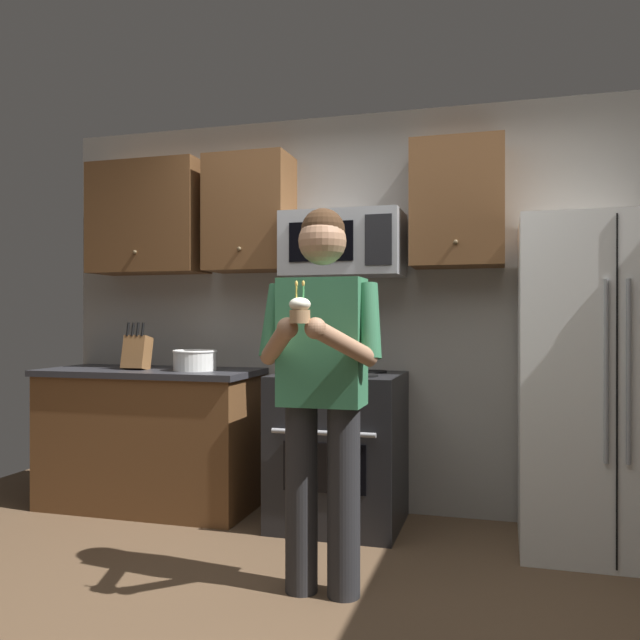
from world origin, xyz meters
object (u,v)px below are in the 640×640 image
microwave (343,245)px  knife_block (137,352)px  oven_range (339,449)px  cupcake (300,310)px  refrigerator (606,384)px  person (322,376)px  bowl_large_white (195,360)px

microwave → knife_block: bearing=-173.8°
oven_range → cupcake: (0.17, -1.33, 0.83)m
oven_range → microwave: bearing=90.0°
knife_block → cupcake: (1.54, -1.30, 0.26)m
oven_range → refrigerator: bearing=-1.5°
refrigerator → person: size_ratio=1.02×
knife_block → bowl_large_white: 0.42m
bowl_large_white → knife_block: bearing=-177.7°
microwave → knife_block: size_ratio=2.31×
knife_block → bowl_large_white: bearing=2.3°
microwave → cupcake: (0.17, -1.45, -0.43)m
oven_range → knife_block: knife_block is taller
refrigerator → bowl_large_white: size_ratio=6.26×
microwave → person: bearing=-81.2°
cupcake → bowl_large_white: bearing=130.7°
bowl_large_white → person: person is taller
microwave → bowl_large_white: 1.21m
refrigerator → cupcake: (-1.33, -1.29, 0.39)m
refrigerator → knife_block: size_ratio=5.63×
oven_range → knife_block: (-1.37, -0.03, 0.57)m
microwave → bowl_large_white: (-0.96, -0.13, -0.73)m
oven_range → bowl_large_white: bowl_large_white is taller
oven_range → microwave: 1.26m
microwave → oven_range: bearing=-90.0°
refrigerator → person: 1.64m
knife_block → bowl_large_white: size_ratio=1.11×
person → cupcake: 0.44m
bowl_large_white → microwave: bearing=7.8°
refrigerator → bowl_large_white: bearing=179.4°
oven_range → person: 1.15m
person → refrigerator: bearing=35.9°
bowl_large_white → person: 1.50m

